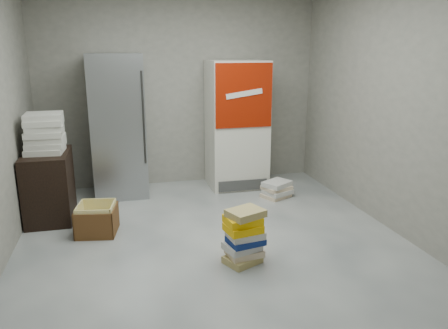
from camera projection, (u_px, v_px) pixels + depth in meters
name	position (u px, v px, depth m)	size (l,w,h in m)	color
ground	(220.00, 254.00, 4.31)	(5.00, 5.00, 0.00)	beige
room_shell	(220.00, 68.00, 3.84)	(4.04, 5.04, 2.82)	gray
steel_fridge	(118.00, 126.00, 5.85)	(0.70, 0.72, 1.90)	#A6A9AE
coke_cooler	(237.00, 124.00, 6.24)	(0.80, 0.73, 1.80)	silver
wood_shelf	(49.00, 186.00, 5.12)	(0.50, 0.80, 0.80)	black
supply_box_stack	(45.00, 133.00, 4.97)	(0.44, 0.43, 0.45)	silver
phonebook_stack_main	(244.00, 236.00, 4.07)	(0.41, 0.37, 0.54)	tan
phonebook_stack_side	(277.00, 189.00, 5.91)	(0.46, 0.42, 0.22)	beige
cardboard_box	(97.00, 221.00, 4.76)	(0.48, 0.48, 0.33)	gold
bucket_lid	(243.00, 245.00, 4.41)	(0.30, 0.30, 0.08)	yellow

